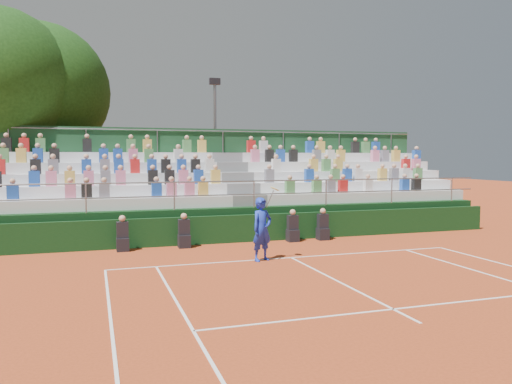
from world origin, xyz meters
name	(u,v)px	position (x,y,z in m)	size (l,w,h in m)	color
ground	(291,258)	(0.00, 0.00, 0.00)	(90.00, 90.00, 0.00)	#AA411C
courtside_wall	(259,228)	(0.00, 3.20, 0.50)	(20.00, 0.15, 1.00)	black
line_officials	(235,231)	(-1.04, 2.75, 0.48)	(7.66, 0.40, 1.19)	black
grandstand	(234,204)	(-0.02, 6.44, 1.09)	(20.00, 5.20, 4.40)	black
tennis_player	(262,229)	(-0.99, -0.12, 0.95)	(0.94, 0.68, 2.22)	#1831B9
tree_east	(40,92)	(-8.10, 12.24, 6.25)	(6.56, 6.56, 9.54)	#332012
floodlight_mast	(215,134)	(0.78, 13.26, 4.39)	(0.60, 0.25, 7.47)	gray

